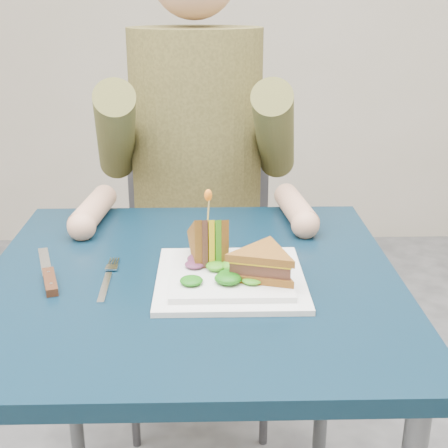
{
  "coord_description": "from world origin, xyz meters",
  "views": [
    {
      "loc": [
        0.03,
        -1.03,
        1.21
      ],
      "look_at": [
        0.06,
        0.02,
        0.82
      ],
      "focal_mm": 50.0,
      "sensor_mm": 36.0,
      "label": 1
    }
  ],
  "objects_px": {
    "fork": "(107,280)",
    "sandwich_flat": "(263,264)",
    "knife": "(49,278)",
    "diner": "(196,116)",
    "table": "(193,314)",
    "sandwich_upright": "(209,244)",
    "chair": "(199,236)",
    "plate": "(230,277)"
  },
  "relations": [
    {
      "from": "sandwich_flat",
      "to": "diner",
      "type": "bearing_deg",
      "value": 101.4
    },
    {
      "from": "plate",
      "to": "sandwich_flat",
      "type": "height_order",
      "value": "sandwich_flat"
    },
    {
      "from": "fork",
      "to": "knife",
      "type": "bearing_deg",
      "value": 177.1
    },
    {
      "from": "table",
      "to": "sandwich_flat",
      "type": "xyz_separation_m",
      "value": [
        0.12,
        -0.05,
        0.12
      ]
    },
    {
      "from": "sandwich_upright",
      "to": "table",
      "type": "bearing_deg",
      "value": -153.26
    },
    {
      "from": "fork",
      "to": "knife",
      "type": "height_order",
      "value": "knife"
    },
    {
      "from": "chair",
      "to": "knife",
      "type": "xyz_separation_m",
      "value": [
        -0.25,
        -0.69,
        0.2
      ]
    },
    {
      "from": "knife",
      "to": "diner",
      "type": "bearing_deg",
      "value": 66.33
    },
    {
      "from": "sandwich_flat",
      "to": "fork",
      "type": "distance_m",
      "value": 0.28
    },
    {
      "from": "table",
      "to": "chair",
      "type": "relative_size",
      "value": 0.81
    },
    {
      "from": "diner",
      "to": "sandwich_flat",
      "type": "relative_size",
      "value": 4.43
    },
    {
      "from": "plate",
      "to": "sandwich_upright",
      "type": "height_order",
      "value": "sandwich_upright"
    },
    {
      "from": "diner",
      "to": "plate",
      "type": "bearing_deg",
      "value": -83.35
    },
    {
      "from": "diner",
      "to": "fork",
      "type": "bearing_deg",
      "value": -104.38
    },
    {
      "from": "diner",
      "to": "fork",
      "type": "xyz_separation_m",
      "value": [
        -0.15,
        -0.58,
        -0.18
      ]
    },
    {
      "from": "sandwich_upright",
      "to": "fork",
      "type": "bearing_deg",
      "value": -167.67
    },
    {
      "from": "chair",
      "to": "plate",
      "type": "bearing_deg",
      "value": -84.41
    },
    {
      "from": "diner",
      "to": "sandwich_flat",
      "type": "bearing_deg",
      "value": -78.6
    },
    {
      "from": "table",
      "to": "fork",
      "type": "distance_m",
      "value": 0.17
    },
    {
      "from": "table",
      "to": "plate",
      "type": "xyz_separation_m",
      "value": [
        0.07,
        -0.03,
        0.09
      ]
    },
    {
      "from": "sandwich_upright",
      "to": "fork",
      "type": "xyz_separation_m",
      "value": [
        -0.18,
        -0.04,
        -0.05
      ]
    },
    {
      "from": "table",
      "to": "knife",
      "type": "bearing_deg",
      "value": -175.79
    },
    {
      "from": "diner",
      "to": "sandwich_flat",
      "type": "xyz_separation_m",
      "value": [
        0.12,
        -0.61,
        -0.14
      ]
    },
    {
      "from": "table",
      "to": "diner",
      "type": "bearing_deg",
      "value": 90.0
    },
    {
      "from": "table",
      "to": "fork",
      "type": "relative_size",
      "value": 4.19
    },
    {
      "from": "diner",
      "to": "knife",
      "type": "relative_size",
      "value": 3.45
    },
    {
      "from": "plate",
      "to": "knife",
      "type": "xyz_separation_m",
      "value": [
        -0.32,
        0.01,
        -0.0
      ]
    },
    {
      "from": "chair",
      "to": "table",
      "type": "bearing_deg",
      "value": -90.0
    },
    {
      "from": "table",
      "to": "fork",
      "type": "xyz_separation_m",
      "value": [
        -0.15,
        -0.02,
        0.08
      ]
    },
    {
      "from": "fork",
      "to": "knife",
      "type": "distance_m",
      "value": 0.1
    },
    {
      "from": "plate",
      "to": "sandwich_flat",
      "type": "distance_m",
      "value": 0.07
    },
    {
      "from": "chair",
      "to": "sandwich_upright",
      "type": "relative_size",
      "value": 6.98
    },
    {
      "from": "chair",
      "to": "diner",
      "type": "distance_m",
      "value": 0.39
    },
    {
      "from": "chair",
      "to": "sandwich_upright",
      "type": "xyz_separation_m",
      "value": [
        0.03,
        -0.65,
        0.24
      ]
    },
    {
      "from": "plate",
      "to": "fork",
      "type": "bearing_deg",
      "value": 178.51
    },
    {
      "from": "sandwich_flat",
      "to": "table",
      "type": "bearing_deg",
      "value": 156.18
    },
    {
      "from": "chair",
      "to": "diner",
      "type": "relative_size",
      "value": 1.25
    },
    {
      "from": "sandwich_flat",
      "to": "sandwich_upright",
      "type": "xyz_separation_m",
      "value": [
        -0.09,
        0.07,
        0.01
      ]
    },
    {
      "from": "plate",
      "to": "knife",
      "type": "distance_m",
      "value": 0.32
    },
    {
      "from": "knife",
      "to": "sandwich_flat",
      "type": "bearing_deg",
      "value": -5.45
    },
    {
      "from": "table",
      "to": "diner",
      "type": "relative_size",
      "value": 1.01
    },
    {
      "from": "fork",
      "to": "sandwich_flat",
      "type": "bearing_deg",
      "value": -6.41
    }
  ]
}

